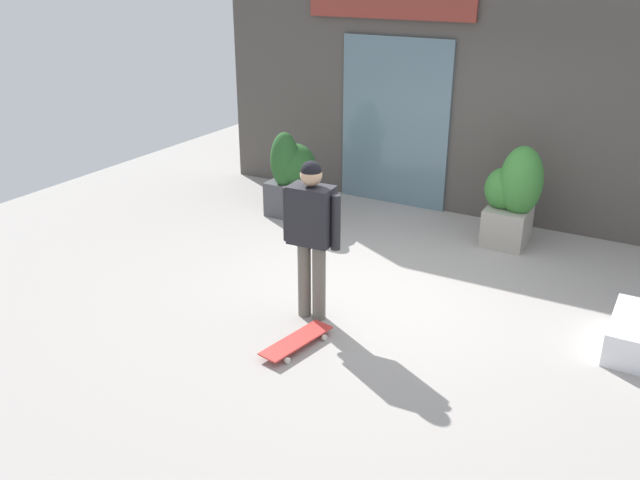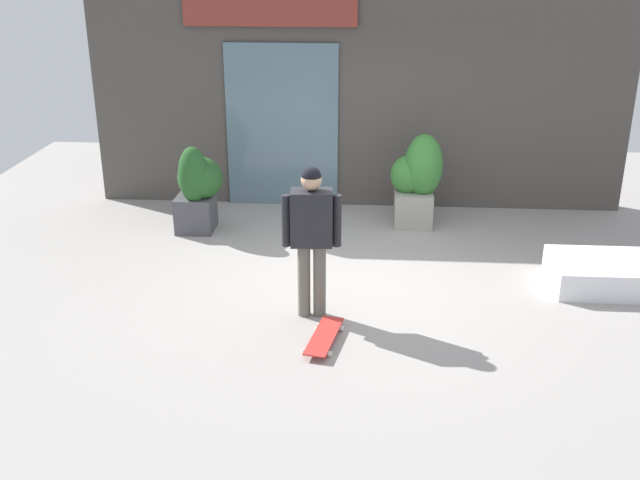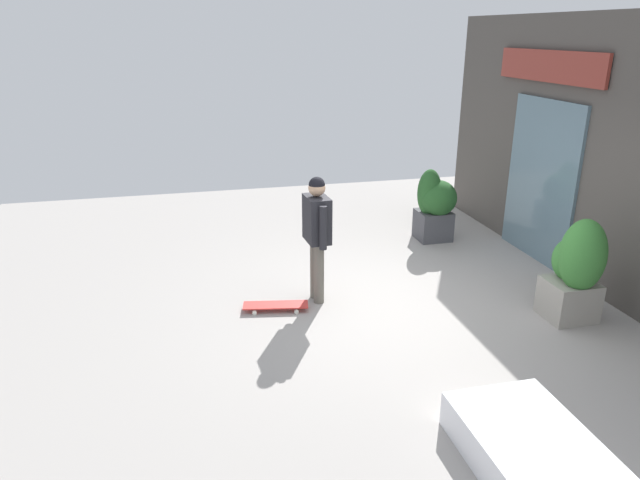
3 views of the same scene
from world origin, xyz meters
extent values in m
plane|color=#9E9993|center=(0.00, 0.00, 0.00)|extent=(12.00, 12.00, 0.00)
cube|color=#4C4742|center=(0.00, 2.79, 1.74)|extent=(7.62, 0.25, 3.47)
cube|color=slate|center=(-1.08, 2.65, 1.17)|extent=(1.61, 0.06, 2.34)
cube|color=maroon|center=(-1.22, 2.63, 2.77)|extent=(2.39, 0.05, 0.43)
cylinder|color=#666056|center=(-0.28, -0.88, 0.40)|extent=(0.13, 0.13, 0.80)
cylinder|color=#666056|center=(-0.44, -0.89, 0.40)|extent=(0.13, 0.13, 0.80)
cube|color=#232328|center=(-0.36, -0.88, 1.08)|extent=(0.43, 0.29, 0.57)
cylinder|color=#232328|center=(-0.11, -0.87, 1.05)|extent=(0.09, 0.09, 0.54)
cylinder|color=#232328|center=(-0.61, -0.90, 1.05)|extent=(0.09, 0.09, 0.54)
sphere|color=tan|center=(-0.36, -0.88, 1.47)|extent=(0.21, 0.21, 0.21)
sphere|color=black|center=(-0.36, -0.88, 1.51)|extent=(0.20, 0.20, 0.20)
cube|color=red|center=(-0.19, -1.45, 0.07)|extent=(0.36, 0.82, 0.02)
cylinder|color=silver|center=(-0.12, -1.72, 0.03)|extent=(0.04, 0.06, 0.05)
cylinder|color=silver|center=(-0.36, -1.68, 0.03)|extent=(0.04, 0.06, 0.05)
cylinder|color=silver|center=(-0.03, -1.22, 0.03)|extent=(0.04, 0.06, 0.05)
cylinder|color=silver|center=(-0.27, -1.17, 0.03)|extent=(0.04, 0.06, 0.05)
cube|color=#47474C|center=(-2.13, 1.49, 0.24)|extent=(0.49, 0.53, 0.48)
ellipsoid|color=#235123|center=(-2.04, 1.50, 0.72)|extent=(0.60, 0.59, 0.57)
ellipsoid|color=#235123|center=(-2.10, 1.37, 0.80)|extent=(0.39, 0.38, 0.76)
cube|color=gray|center=(0.80, 1.91, 0.24)|extent=(0.51, 0.55, 0.47)
ellipsoid|color=#387A33|center=(0.71, 1.94, 0.70)|extent=(0.46, 0.42, 0.53)
ellipsoid|color=#387A33|center=(0.92, 1.92, 0.84)|extent=(0.51, 0.51, 0.86)
camera|label=1|loc=(2.64, -5.98, 3.31)|focal=37.82mm
camera|label=2|loc=(0.23, -7.81, 3.63)|focal=41.83mm
camera|label=3|loc=(6.09, -2.40, 3.24)|focal=32.19mm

